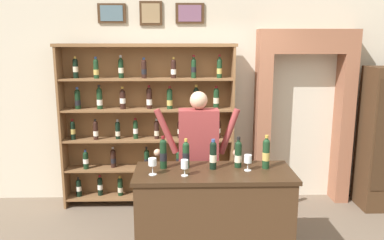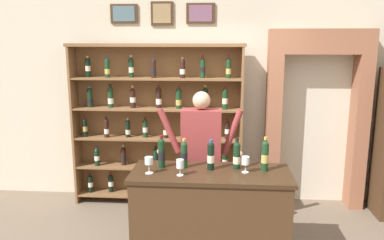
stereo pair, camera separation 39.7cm
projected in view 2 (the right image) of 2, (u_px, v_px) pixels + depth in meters
name	position (u px, v px, depth m)	size (l,w,h in m)	color
back_wall	(202.00, 79.00, 5.36)	(12.00, 0.19, 3.38)	beige
wine_shelf	(157.00, 122.00, 5.22)	(2.31, 0.30, 2.18)	brown
archway_doorway	(315.00, 108.00, 5.19)	(1.30, 0.45, 2.36)	#935B42
tasting_counter	(210.00, 218.00, 3.86)	(1.55, 0.64, 0.97)	#422B19
shopkeeper	(201.00, 148.00, 4.34)	(0.97, 0.22, 1.67)	#2D3347
tasting_bottle_chianti	(162.00, 152.00, 3.87)	(0.07, 0.07, 0.33)	black
tasting_bottle_riserva	(184.00, 154.00, 3.86)	(0.07, 0.07, 0.30)	#19381E
tasting_bottle_brunello	(211.00, 155.00, 3.80)	(0.07, 0.07, 0.30)	black
tasting_bottle_super_tuscan	(237.00, 155.00, 3.83)	(0.07, 0.07, 0.31)	black
tasting_bottle_rosso	(265.00, 155.00, 3.76)	(0.07, 0.07, 0.34)	#19381E
wine_glass_right	(180.00, 164.00, 3.64)	(0.07, 0.07, 0.16)	silver
wine_glass_left	(149.00, 162.00, 3.69)	(0.08, 0.08, 0.16)	silver
wine_glass_spare	(246.00, 162.00, 3.72)	(0.07, 0.07, 0.16)	silver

